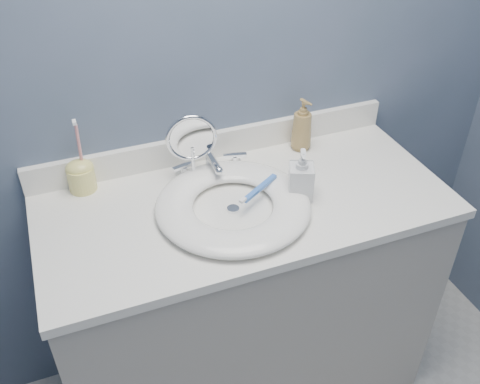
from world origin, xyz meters
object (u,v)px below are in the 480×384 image
makeup_mirror (192,146)px  soap_bottle_clear (301,174)px  soap_bottle_amber (302,125)px  toothbrush_holder (81,174)px

makeup_mirror → soap_bottle_clear: makeup_mirror is taller
soap_bottle_amber → soap_bottle_clear: 0.27m
makeup_mirror → toothbrush_holder: (-0.33, 0.08, -0.07)m
makeup_mirror → toothbrush_holder: bearing=175.4°
soap_bottle_clear → toothbrush_holder: size_ratio=0.67×
makeup_mirror → soap_bottle_clear: size_ratio=1.43×
makeup_mirror → soap_bottle_clear: 0.34m
soap_bottle_amber → toothbrush_holder: (-0.72, 0.03, -0.04)m
makeup_mirror → soap_bottle_amber: (0.39, 0.05, -0.03)m
makeup_mirror → soap_bottle_amber: size_ratio=1.27×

